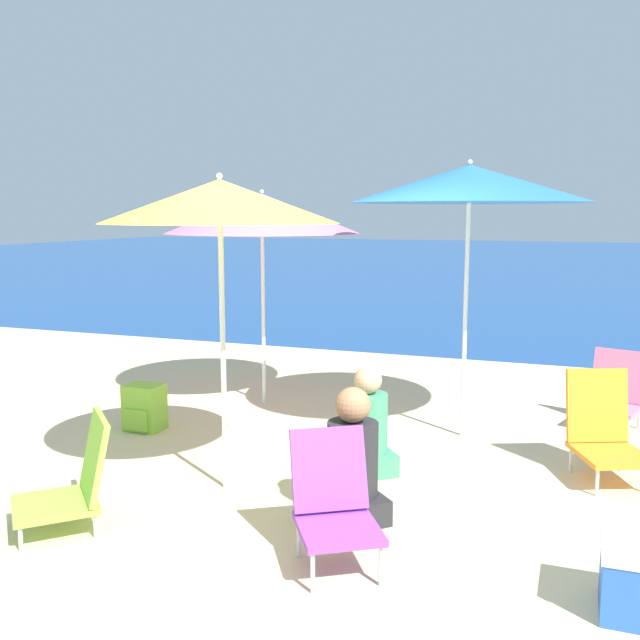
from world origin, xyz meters
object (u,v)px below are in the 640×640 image
Objects in this scene: beach_umbrella_pink at (262,214)px; beach_chair_orange at (604,430)px; beach_umbrella_blue at (469,184)px; beach_chair_lime at (75,480)px; beach_chair_pink at (615,392)px; person_seated_near at (352,466)px; backpack_lime at (144,408)px; beach_umbrella_yellow at (220,202)px; person_seated_far at (367,430)px; beach_chair_purple at (334,500)px.

beach_chair_orange is at bearing -17.87° from beach_umbrella_pink.
beach_umbrella_blue is 3.70m from beach_chair_lime.
person_seated_near is (-1.59, -2.64, 0.03)m from beach_chair_pink.
beach_chair_pink reaches higher than backpack_lime.
beach_umbrella_yellow is at bearing -127.84° from beach_umbrella_blue.
person_seated_far is 1.99× the size of backpack_lime.
person_seated_far is (1.39, 1.47, 0.03)m from beach_chair_lime.
beach_umbrella_yellow is 2.36m from backpack_lime.
person_seated_far is at bearing 55.75° from person_seated_near.
beach_umbrella_pink reaches higher than person_seated_near.
beach_umbrella_yellow is 1.95m from beach_chair_lime.
beach_chair_lime is (0.13, -3.00, -1.57)m from beach_umbrella_pink.
beach_umbrella_pink reaches higher than beach_chair_pink.
beach_chair_orange is at bearing -77.45° from beach_chair_pink.
person_seated_far is at bearing 175.01° from beach_chair_orange.
beach_umbrella_yellow is 1.92m from person_seated_far.
beach_umbrella_yellow is at bearing 103.00° from beach_chair_lime.
backpack_lime is (-2.33, 1.68, -0.15)m from beach_chair_purple.
beach_chair_purple is 3.53m from beach_chair_pink.
beach_chair_purple is 1.04× the size of beach_chair_pink.
beach_chair_orange is (2.44, 1.12, -1.60)m from beach_umbrella_yellow.
beach_umbrella_blue is 2.17m from beach_chair_orange.
person_seated_near is (-0.37, -1.92, -1.76)m from beach_umbrella_blue.
beach_chair_lime is 1.60m from beach_chair_purple.
backpack_lime is at bearing -137.48° from person_seated_far.
beach_chair_purple is at bearing -97.00° from beach_umbrella_blue.
person_seated_far is at bearing -9.25° from backpack_lime.
beach_umbrella_pink is at bearing 107.73° from beach_umbrella_yellow.
person_seated_near is at bearing -100.94° from beach_umbrella_blue.
beach_chair_purple is at bearing -58.95° from beach_umbrella_pink.
beach_chair_lime is 4.56m from beach_chair_pink.
beach_umbrella_pink is 2.76× the size of beach_chair_orange.
backpack_lime is (-2.63, -0.80, -1.91)m from beach_umbrella_blue.
backpack_lime is (-0.74, 1.81, -0.10)m from beach_chair_lime.
person_seated_far is at bearing 66.64° from beach_chair_purple.
beach_umbrella_pink is at bearing 137.47° from beach_chair_lime.
person_seated_far is at bearing -113.88° from beach_umbrella_blue.
backpack_lime is (-3.73, -0.18, -0.15)m from beach_chair_orange.
beach_chair_lime is at bearing -125.96° from beach_umbrella_blue.
beach_chair_lime is 1.05× the size of beach_chair_pink.
beach_chair_purple is at bearing -97.63° from beach_chair_pink.
beach_chair_orange is 1.07× the size of beach_chair_lime.
beach_umbrella_blue is at bearing -10.84° from beach_umbrella_pink.
beach_umbrella_pink is 2.65m from person_seated_far.
beach_umbrella_pink is at bearing -156.28° from beach_chair_pink.
beach_chair_purple reaches higher than backpack_lime.
beach_chair_lime is at bearing -121.95° from beach_umbrella_yellow.
beach_umbrella_blue is 3.05m from beach_chair_purple.
beach_chair_purple reaches higher than beach_chair_lime.
beach_umbrella_pink is at bearing -173.41° from person_seated_far.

